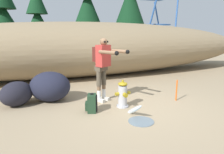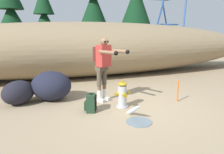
{
  "view_description": "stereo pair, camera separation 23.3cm",
  "coord_description": "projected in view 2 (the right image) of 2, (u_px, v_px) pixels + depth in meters",
  "views": [
    {
      "loc": [
        -2.39,
        -4.6,
        1.94
      ],
      "look_at": [
        -0.41,
        0.37,
        0.75
      ],
      "focal_mm": 33.36,
      "sensor_mm": 36.0,
      "label": 1
    },
    {
      "loc": [
        -2.17,
        -4.68,
        1.94
      ],
      "look_at": [
        -0.41,
        0.37,
        0.75
      ],
      "focal_mm": 33.36,
      "sensor_mm": 36.0,
      "label": 2
    }
  ],
  "objects": [
    {
      "name": "pine_tree_far_left",
      "position": [
        11.0,
        15.0,
        14.45
      ],
      "size": [
        2.73,
        2.73,
        5.67
      ],
      "color": "#47331E",
      "rests_on": "ground_plane"
    },
    {
      "name": "fire_hydrant",
      "position": [
        122.0,
        95.0,
        5.35
      ],
      "size": [
        0.41,
        0.36,
        0.72
      ],
      "color": "#B2B2B7",
      "rests_on": "ground_plane"
    },
    {
      "name": "hydrant_water_jet",
      "position": [
        133.0,
        114.0,
        4.78
      ],
      "size": [
        0.57,
        1.13,
        0.62
      ],
      "color": "silver",
      "rests_on": "ground_plane"
    },
    {
      "name": "survey_stake",
      "position": [
        178.0,
        91.0,
        5.79
      ],
      "size": [
        0.04,
        0.04,
        0.6
      ],
      "primitive_type": "cylinder",
      "color": "#E55914",
      "rests_on": "ground_plane"
    },
    {
      "name": "boulder_mid",
      "position": [
        18.0,
        93.0,
        5.57
      ],
      "size": [
        1.13,
        1.1,
        0.65
      ],
      "primitive_type": "ellipsoid",
      "rotation": [
        0.0,
        0.0,
        3.83
      ],
      "color": "black",
      "rests_on": "ground_plane"
    },
    {
      "name": "pine_tree_right",
      "position": [
        136.0,
        0.0,
        13.88
      ],
      "size": [
        2.56,
        2.56,
        7.29
      ],
      "color": "#47331E",
      "rests_on": "ground_plane"
    },
    {
      "name": "ground_plane",
      "position": [
        131.0,
        108.0,
        5.44
      ],
      "size": [
        56.0,
        56.0,
        0.04
      ],
      "primitive_type": "cube",
      "color": "#998466"
    },
    {
      "name": "dirt_embankment",
      "position": [
        92.0,
        49.0,
        9.05
      ],
      "size": [
        17.19,
        3.2,
        2.31
      ],
      "primitive_type": "ellipsoid",
      "color": "#897556",
      "rests_on": "ground_plane"
    },
    {
      "name": "utility_worker",
      "position": [
        103.0,
        62.0,
        5.63
      ],
      "size": [
        0.81,
        1.04,
        1.76
      ],
      "rotation": [
        0.0,
        0.0,
        -1.08
      ],
      "color": "beige",
      "rests_on": "ground_plane"
    },
    {
      "name": "boulder_large",
      "position": [
        51.0,
        86.0,
        5.89
      ],
      "size": [
        1.41,
        1.33,
        0.84
      ],
      "primitive_type": "ellipsoid",
      "rotation": [
        0.0,
        0.0,
        2.73
      ],
      "color": "#1D1F2F",
      "rests_on": "ground_plane"
    },
    {
      "name": "pine_tree_center",
      "position": [
        93.0,
        4.0,
        13.5
      ],
      "size": [
        2.29,
        2.29,
        6.35
      ],
      "color": "#47331E",
      "rests_on": "ground_plane"
    },
    {
      "name": "spare_backpack",
      "position": [
        91.0,
        103.0,
        5.08
      ],
      "size": [
        0.34,
        0.35,
        0.47
      ],
      "rotation": [
        0.0,
        0.0,
        2.8
      ],
      "color": "#1E3823",
      "rests_on": "ground_plane"
    },
    {
      "name": "pine_tree_left",
      "position": [
        44.0,
        19.0,
        13.41
      ],
      "size": [
        2.04,
        2.04,
        4.75
      ],
      "color": "#47331E",
      "rests_on": "ground_plane"
    }
  ]
}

